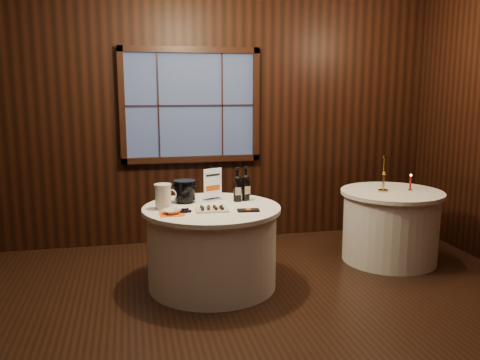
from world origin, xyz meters
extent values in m
plane|color=black|center=(0.00, 0.00, 0.00)|extent=(6.00, 6.00, 0.00)
cube|color=black|center=(0.00, 2.50, 1.50)|extent=(6.00, 0.02, 3.00)
cube|color=navy|center=(0.00, 2.47, 1.65)|extent=(1.50, 0.01, 1.20)
cylinder|color=white|center=(0.00, 1.00, 0.36)|extent=(1.20, 1.20, 0.73)
cylinder|color=white|center=(0.00, 1.00, 0.75)|extent=(1.28, 1.28, 0.04)
cylinder|color=white|center=(2.00, 1.30, 0.36)|extent=(1.00, 1.00, 0.73)
cylinder|color=white|center=(2.00, 1.30, 0.75)|extent=(1.08, 1.08, 0.04)
cube|color=#AFAFB6|center=(0.05, 1.28, 0.78)|extent=(0.19, 0.16, 0.02)
cube|color=#AFAFB6|center=(0.05, 1.28, 0.94)|extent=(0.03, 0.02, 0.31)
cube|color=white|center=(0.05, 1.27, 0.94)|extent=(0.19, 0.09, 0.29)
cylinder|color=black|center=(0.28, 1.17, 0.88)|extent=(0.08, 0.08, 0.21)
sphere|color=black|center=(0.28, 1.17, 0.98)|extent=(0.08, 0.08, 0.08)
cylinder|color=black|center=(0.28, 1.17, 1.04)|extent=(0.03, 0.03, 0.10)
cylinder|color=black|center=(0.28, 1.17, 1.09)|extent=(0.03, 0.03, 0.02)
cube|color=beige|center=(0.28, 1.13, 0.88)|extent=(0.06, 0.00, 0.07)
cylinder|color=black|center=(0.37, 1.20, 0.88)|extent=(0.08, 0.08, 0.22)
sphere|color=black|center=(0.37, 1.20, 0.99)|extent=(0.08, 0.08, 0.08)
cylinder|color=black|center=(0.37, 1.20, 1.05)|extent=(0.03, 0.03, 0.10)
cylinder|color=black|center=(0.37, 1.20, 1.09)|extent=(0.03, 0.03, 0.02)
cube|color=beige|center=(0.37, 1.16, 0.88)|extent=(0.06, 0.01, 0.08)
cylinder|color=black|center=(-0.22, 1.23, 0.78)|extent=(0.15, 0.15, 0.03)
cylinder|color=black|center=(-0.22, 1.23, 0.88)|extent=(0.20, 0.20, 0.17)
cylinder|color=black|center=(-0.22, 1.23, 0.98)|extent=(0.21, 0.21, 0.02)
cube|color=silver|center=(-0.02, 0.85, 0.78)|extent=(0.30, 0.20, 0.02)
cube|color=black|center=(0.29, 0.76, 0.78)|extent=(0.20, 0.12, 0.02)
cylinder|color=#362613|center=(-0.33, 0.84, 0.79)|extent=(0.07, 0.01, 0.03)
cylinder|color=white|center=(-0.44, 1.03, 0.88)|extent=(0.15, 0.15, 0.22)
cylinder|color=white|center=(-0.44, 1.03, 0.99)|extent=(0.16, 0.16, 0.01)
torus|color=white|center=(-0.37, 1.03, 0.89)|extent=(0.11, 0.04, 0.11)
cube|color=#EB5313|center=(-0.38, 0.81, 0.77)|extent=(0.22, 0.22, 0.00)
imported|color=silver|center=(-0.38, 0.81, 0.79)|extent=(0.18, 0.18, 0.04)
cylinder|color=gold|center=(1.89, 1.29, 0.78)|extent=(0.11, 0.11, 0.02)
cylinder|color=gold|center=(1.89, 1.29, 0.96)|extent=(0.02, 0.02, 0.34)
cylinder|color=gold|center=(1.89, 1.29, 1.14)|extent=(0.06, 0.06, 0.03)
cylinder|color=gold|center=(2.20, 1.28, 0.78)|extent=(0.05, 0.05, 0.01)
cylinder|color=#9D0C11|center=(2.20, 1.28, 0.85)|extent=(0.02, 0.02, 0.14)
sphere|color=#FFB23F|center=(2.20, 1.28, 0.94)|extent=(0.02, 0.02, 0.02)
camera|label=1|loc=(-0.73, -3.53, 1.86)|focal=38.00mm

